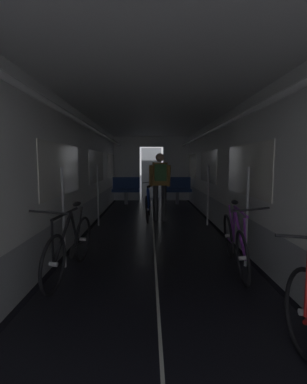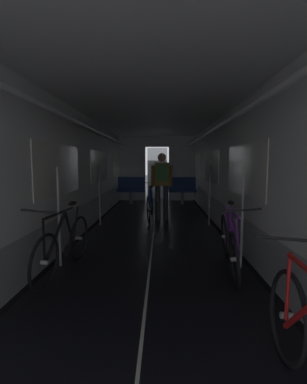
{
  "view_description": "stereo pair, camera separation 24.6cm",
  "coord_description": "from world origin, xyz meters",
  "px_view_note": "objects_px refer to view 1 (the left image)",
  "views": [
    {
      "loc": [
        -0.09,
        -1.7,
        1.46
      ],
      "look_at": [
        0.0,
        4.04,
        0.85
      ],
      "focal_mm": 26.1,
      "sensor_mm": 36.0,
      "label": 1
    },
    {
      "loc": [
        0.16,
        -1.7,
        1.46
      ],
      "look_at": [
        0.0,
        4.04,
        0.85
      ],
      "focal_mm": 26.1,
      "sensor_mm": 36.0,
      "label": 2
    }
  ],
  "objects_px": {
    "bench_seat_far_right": "(177,188)",
    "bicycle_black": "(70,246)",
    "bench_seat_far_left": "(126,188)",
    "bicycle_purple": "(235,242)",
    "person_cyclist_aisle": "(160,181)",
    "bicycle_blue_in_aisle": "(148,204)"
  },
  "relations": [
    {
      "from": "bench_seat_far_right",
      "to": "bicycle_black",
      "type": "xyz_separation_m",
      "value": [
        -2.01,
        -6.24,
        -0.18
      ]
    },
    {
      "from": "bench_seat_far_left",
      "to": "bicycle_purple",
      "type": "xyz_separation_m",
      "value": [
        1.99,
        -6.07,
        -0.19
      ]
    },
    {
      "from": "bicycle_purple",
      "to": "bicycle_black",
      "type": "relative_size",
      "value": 1.0
    },
    {
      "from": "person_cyclist_aisle",
      "to": "bench_seat_far_left",
      "type": "bearing_deg",
      "value": 110.13
    },
    {
      "from": "bench_seat_far_left",
      "to": "bench_seat_far_right",
      "type": "relative_size",
      "value": 1.0
    },
    {
      "from": "bench_seat_far_left",
      "to": "bicycle_blue_in_aisle",
      "type": "bearing_deg",
      "value": -73.71
    },
    {
      "from": "person_cyclist_aisle",
      "to": "bicycle_black",
      "type": "bearing_deg",
      "value": -111.34
    },
    {
      "from": "bicycle_black",
      "to": "bench_seat_far_left",
      "type": "bearing_deg",
      "value": 88.05
    },
    {
      "from": "bench_seat_far_left",
      "to": "bicycle_blue_in_aisle",
      "type": "height_order",
      "value": "bench_seat_far_left"
    },
    {
      "from": "bicycle_purple",
      "to": "bicycle_blue_in_aisle",
      "type": "xyz_separation_m",
      "value": [
        -1.2,
        3.4,
        0.0
      ]
    },
    {
      "from": "bicycle_purple",
      "to": "bicycle_blue_in_aisle",
      "type": "height_order",
      "value": "bicycle_purple"
    },
    {
      "from": "bicycle_purple",
      "to": "bicycle_black",
      "type": "xyz_separation_m",
      "value": [
        -2.2,
        -0.17,
        0.0
      ]
    },
    {
      "from": "bench_seat_far_right",
      "to": "bicycle_purple",
      "type": "height_order",
      "value": "bench_seat_far_right"
    },
    {
      "from": "bicycle_black",
      "to": "bicycle_blue_in_aisle",
      "type": "bearing_deg",
      "value": 74.45
    },
    {
      "from": "person_cyclist_aisle",
      "to": "bicycle_blue_in_aisle",
      "type": "height_order",
      "value": "person_cyclist_aisle"
    },
    {
      "from": "bench_seat_far_left",
      "to": "bicycle_black",
      "type": "relative_size",
      "value": 0.58
    },
    {
      "from": "bicycle_black",
      "to": "bicycle_blue_in_aisle",
      "type": "distance_m",
      "value": 3.7
    },
    {
      "from": "bench_seat_far_right",
      "to": "bicycle_blue_in_aisle",
      "type": "bearing_deg",
      "value": -110.88
    },
    {
      "from": "bench_seat_far_left",
      "to": "bicycle_black",
      "type": "height_order",
      "value": "bench_seat_far_left"
    },
    {
      "from": "bench_seat_far_right",
      "to": "person_cyclist_aisle",
      "type": "bearing_deg",
      "value": -103.81
    },
    {
      "from": "bicycle_black",
      "to": "bicycle_blue_in_aisle",
      "type": "relative_size",
      "value": 1.0
    },
    {
      "from": "bicycle_black",
      "to": "bicycle_blue_in_aisle",
      "type": "height_order",
      "value": "same"
    }
  ]
}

